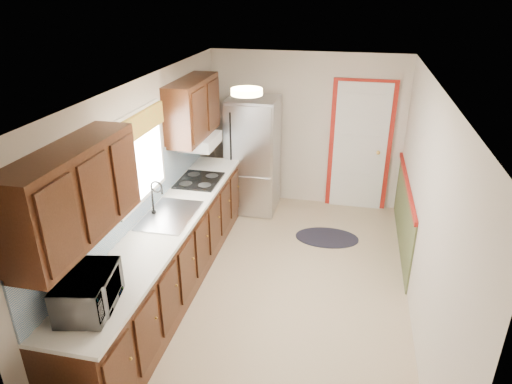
% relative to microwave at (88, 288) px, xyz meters
% --- Properties ---
extents(room_shell, '(3.20, 5.20, 2.52)m').
position_rel_microwave_xyz_m(room_shell, '(1.20, 1.83, 0.07)').
color(room_shell, tan).
rests_on(room_shell, ground).
extents(kitchen_run, '(0.63, 4.00, 2.20)m').
position_rel_microwave_xyz_m(kitchen_run, '(-0.04, 1.53, -0.32)').
color(kitchen_run, '#35180C').
rests_on(kitchen_run, ground).
extents(back_wall_trim, '(1.12, 2.30, 2.08)m').
position_rel_microwave_xyz_m(back_wall_trim, '(2.19, 4.04, -0.24)').
color(back_wall_trim, maroon).
rests_on(back_wall_trim, ground).
extents(ceiling_fixture, '(0.30, 0.30, 0.06)m').
position_rel_microwave_xyz_m(ceiling_fixture, '(0.90, 1.63, 1.23)').
color(ceiling_fixture, '#FFD88C').
rests_on(ceiling_fixture, room_shell).
extents(microwave, '(0.42, 0.62, 0.38)m').
position_rel_microwave_xyz_m(microwave, '(0.00, 0.00, 0.00)').
color(microwave, white).
rests_on(microwave, kitchen_run).
extents(refrigerator, '(0.75, 0.75, 1.78)m').
position_rel_microwave_xyz_m(refrigerator, '(0.46, 3.88, -0.24)').
color(refrigerator, '#B7B7BC').
rests_on(refrigerator, ground).
extents(rug, '(0.91, 0.61, 0.01)m').
position_rel_microwave_xyz_m(rug, '(1.69, 3.14, -1.13)').
color(rug, black).
rests_on(rug, ground).
extents(cooktop, '(0.53, 0.63, 0.02)m').
position_rel_microwave_xyz_m(cooktop, '(0.01, 2.63, -0.18)').
color(cooktop, black).
rests_on(cooktop, kitchen_run).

